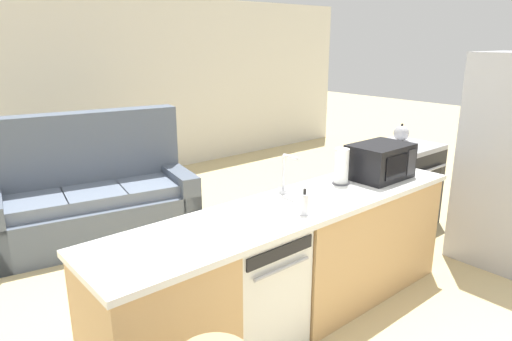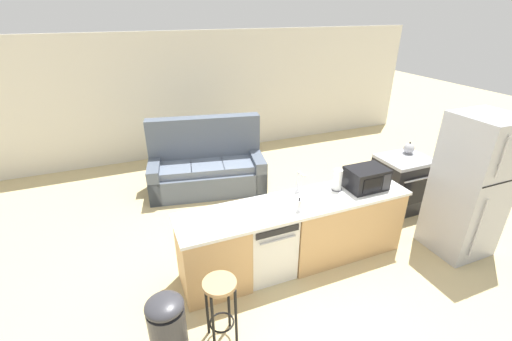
% 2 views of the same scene
% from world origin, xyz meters
% --- Properties ---
extents(ground_plane, '(24.00, 24.00, 0.00)m').
position_xyz_m(ground_plane, '(0.00, 0.00, 0.00)').
color(ground_plane, tan).
extents(wall_back, '(10.00, 0.06, 2.60)m').
position_xyz_m(wall_back, '(0.30, 4.20, 1.30)').
color(wall_back, silver).
rests_on(wall_back, ground_plane).
extents(kitchen_counter, '(2.94, 0.66, 0.90)m').
position_xyz_m(kitchen_counter, '(0.24, 0.00, 0.42)').
color(kitchen_counter, tan).
rests_on(kitchen_counter, ground_plane).
extents(dishwasher, '(0.58, 0.61, 0.84)m').
position_xyz_m(dishwasher, '(-0.25, -0.00, 0.42)').
color(dishwasher, white).
rests_on(dishwasher, ground_plane).
extents(stove_range, '(0.76, 0.68, 0.90)m').
position_xyz_m(stove_range, '(2.35, 0.55, 0.45)').
color(stove_range, black).
rests_on(stove_range, ground_plane).
extents(refrigerator, '(0.72, 0.73, 1.89)m').
position_xyz_m(refrigerator, '(2.35, -0.55, 0.94)').
color(refrigerator, '#A8AAB2').
rests_on(refrigerator, ground_plane).
extents(microwave, '(0.50, 0.37, 0.28)m').
position_xyz_m(microwave, '(1.13, -0.00, 1.04)').
color(microwave, black).
rests_on(microwave, kitchen_counter).
extents(sink_faucet, '(0.07, 0.17, 0.30)m').
position_xyz_m(sink_faucet, '(0.27, 0.21, 1.03)').
color(sink_faucet, silver).
rests_on(sink_faucet, kitchen_counter).
extents(paper_towel_roll, '(0.14, 0.14, 0.28)m').
position_xyz_m(paper_towel_roll, '(0.77, 0.10, 1.04)').
color(paper_towel_roll, '#4C4C51').
rests_on(paper_towel_roll, kitchen_counter).
extents(soap_bottle, '(0.06, 0.06, 0.18)m').
position_xyz_m(soap_bottle, '(0.07, -0.17, 0.97)').
color(soap_bottle, silver).
rests_on(soap_bottle, kitchen_counter).
extents(kettle, '(0.21, 0.17, 0.19)m').
position_xyz_m(kettle, '(2.52, 0.68, 0.99)').
color(kettle, '#B2B2B7').
rests_on(kettle, stove_range).
extents(couch, '(2.13, 1.26, 1.27)m').
position_xyz_m(couch, '(-0.35, 2.45, 0.39)').
color(couch, '#515B6B').
rests_on(couch, ground_plane).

